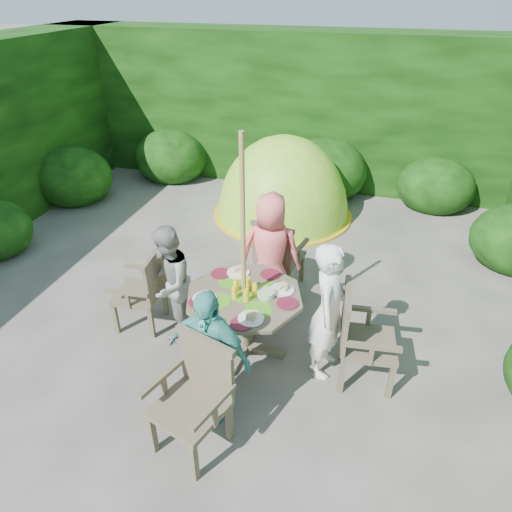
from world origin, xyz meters
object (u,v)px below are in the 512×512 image
(child_front, at_px, (209,355))
(parasol_pole, at_px, (243,255))
(garden_chair_back, at_px, (277,254))
(patio_table, at_px, (245,304))
(garden_chair_front, at_px, (196,395))
(child_left, at_px, (169,283))
(garden_chair_right, at_px, (360,336))
(child_back, at_px, (270,252))
(garden_chair_left, at_px, (144,289))
(child_right, at_px, (329,311))
(dome_tent, at_px, (282,214))

(child_front, bearing_deg, parasol_pole, 94.34)
(garden_chair_back, bearing_deg, patio_table, 99.79)
(garden_chair_front, distance_m, child_front, 0.33)
(child_front, bearing_deg, child_left, 139.34)
(garden_chair_back, bearing_deg, child_front, 99.32)
(patio_table, xyz_separation_m, garden_chair_front, (-0.05, -1.10, -0.07))
(parasol_pole, height_order, garden_chair_right, parasol_pole)
(parasol_pole, distance_m, garden_chair_right, 1.26)
(child_back, bearing_deg, child_front, 80.13)
(garden_chair_left, distance_m, child_right, 1.92)
(parasol_pole, xyz_separation_m, child_front, (-0.05, -0.80, -0.48))
(patio_table, height_order, garden_chair_left, garden_chair_left)
(garden_chair_left, distance_m, garden_chair_back, 1.55)
(garden_chair_right, relative_size, child_left, 0.75)
(garden_chair_right, height_order, dome_tent, dome_tent)
(garden_chair_left, xyz_separation_m, child_right, (1.90, -0.12, 0.22))
(garden_chair_front, bearing_deg, child_left, 141.51)
(patio_table, height_order, child_back, child_back)
(garden_chair_front, height_order, child_back, child_back)
(garden_chair_right, xyz_separation_m, dome_tent, (-1.44, 3.14, -0.48))
(parasol_pole, height_order, child_right, parasol_pole)
(garden_chair_front, xyz_separation_m, child_front, (-0.00, 0.30, 0.13))
(dome_tent, bearing_deg, parasol_pole, -90.97)
(garden_chair_left, height_order, child_right, child_right)
(patio_table, relative_size, garden_chair_back, 1.37)
(child_right, relative_size, dome_tent, 0.55)
(parasol_pole, relative_size, garden_chair_left, 2.60)
(child_left, bearing_deg, child_back, 121.65)
(parasol_pole, relative_size, child_back, 1.64)
(child_left, xyz_separation_m, child_back, (0.84, 0.75, 0.07))
(garden_chair_right, distance_m, child_right, 0.36)
(child_right, bearing_deg, child_left, 89.14)
(garden_chair_left, relative_size, child_back, 0.63)
(garden_chair_left, height_order, garden_chair_front, garden_chair_front)
(parasol_pole, height_order, garden_chair_back, parasol_pole)
(child_back, height_order, dome_tent, child_back)
(garden_chair_right, distance_m, child_front, 1.36)
(garden_chair_left, distance_m, child_back, 1.38)
(parasol_pole, bearing_deg, child_front, -93.26)
(dome_tent, bearing_deg, child_left, -105.93)
(patio_table, distance_m, dome_tent, 3.13)
(dome_tent, bearing_deg, garden_chair_back, -86.00)
(garden_chair_back, xyz_separation_m, garden_chair_front, (-0.09, -2.20, 0.02))
(child_right, bearing_deg, parasol_pole, 89.14)
(garden_chair_right, relative_size, child_front, 0.73)
(patio_table, height_order, garden_chair_right, garden_chair_right)
(garden_chair_back, bearing_deg, child_back, 101.24)
(child_back, bearing_deg, garden_chair_back, -97.59)
(garden_chair_left, bearing_deg, garden_chair_back, 126.21)
(garden_chair_front, distance_m, child_left, 1.38)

